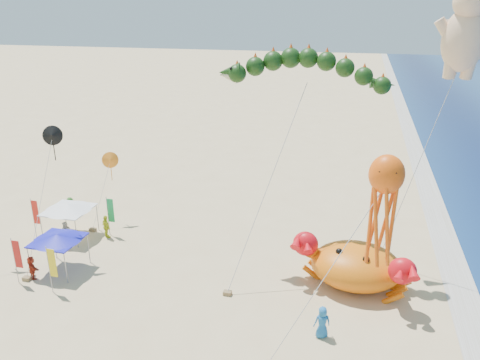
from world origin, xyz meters
The scene contains 11 objects.
ground centered at (0.00, 0.00, 0.00)m, with size 320.00×320.00×0.00m, color #D1B784.
foam_strip centered at (12.00, 0.00, 0.01)m, with size 320.00×320.00×0.00m, color silver.
crab_inflatable centered at (5.50, 2.10, 1.48)m, with size 7.65×6.19×3.35m.
dragon_kite centered at (1.38, 5.09, 12.69)m, with size 10.83×7.88×13.88m.
cherub_kite centered at (10.19, 5.20, 15.50)m, with size 4.61×2.12×18.00m.
octopus_kite centered at (6.20, -4.34, 8.49)m, with size 5.82×3.34×10.72m.
canopy_blue centered at (-13.66, -0.92, 2.44)m, with size 3.19×3.19×2.71m.
canopy_white centered at (-15.80, 3.57, 2.44)m, with size 3.47×3.47×2.71m.
feather_flags centered at (-14.67, 0.26, 2.01)m, with size 6.31×7.92×3.20m.
beachgoers centered at (-11.63, 1.45, 0.86)m, with size 23.10×11.44×1.84m.
small_kites centered at (-15.58, 2.23, 6.04)m, with size 5.86×11.29×9.45m.
Camera 1 is at (4.80, -24.46, 16.74)m, focal length 35.00 mm.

